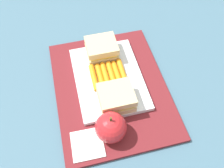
{
  "coord_description": "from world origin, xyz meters",
  "views": [
    {
      "loc": [
        0.33,
        -0.08,
        0.53
      ],
      "look_at": [
        0.01,
        0.0,
        0.04
      ],
      "focal_mm": 38.85,
      "sensor_mm": 36.0,
      "label": 1
    }
  ],
  "objects_px": {
    "sandwich_half_right": "(116,98)",
    "carrot_sticks_bundle": "(108,75)",
    "apple": "(111,127)",
    "paper_napkin": "(87,144)",
    "sandwich_half_left": "(102,49)",
    "food_tray": "(109,78)"
  },
  "relations": [
    {
      "from": "food_tray",
      "to": "paper_napkin",
      "type": "height_order",
      "value": "food_tray"
    },
    {
      "from": "paper_napkin",
      "to": "sandwich_half_right",
      "type": "bearing_deg",
      "value": 133.67
    },
    {
      "from": "food_tray",
      "to": "sandwich_half_left",
      "type": "relative_size",
      "value": 2.88
    },
    {
      "from": "sandwich_half_right",
      "to": "carrot_sticks_bundle",
      "type": "xyz_separation_m",
      "value": [
        -0.08,
        0.0,
        -0.02
      ]
    },
    {
      "from": "food_tray",
      "to": "sandwich_half_right",
      "type": "bearing_deg",
      "value": 0.0
    },
    {
      "from": "carrot_sticks_bundle",
      "to": "sandwich_half_left",
      "type": "bearing_deg",
      "value": -179.98
    },
    {
      "from": "sandwich_half_left",
      "to": "apple",
      "type": "xyz_separation_m",
      "value": [
        0.23,
        -0.03,
        0.0
      ]
    },
    {
      "from": "food_tray",
      "to": "paper_napkin",
      "type": "relative_size",
      "value": 3.29
    },
    {
      "from": "sandwich_half_left",
      "to": "paper_napkin",
      "type": "xyz_separation_m",
      "value": [
        0.24,
        -0.09,
        -0.03
      ]
    },
    {
      "from": "apple",
      "to": "paper_napkin",
      "type": "bearing_deg",
      "value": -77.41
    },
    {
      "from": "food_tray",
      "to": "sandwich_half_left",
      "type": "height_order",
      "value": "sandwich_half_left"
    },
    {
      "from": "apple",
      "to": "paper_napkin",
      "type": "xyz_separation_m",
      "value": [
        0.01,
        -0.06,
        -0.03
      ]
    },
    {
      "from": "food_tray",
      "to": "apple",
      "type": "xyz_separation_m",
      "value": [
        0.15,
        -0.03,
        0.03
      ]
    },
    {
      "from": "sandwich_half_left",
      "to": "apple",
      "type": "height_order",
      "value": "apple"
    },
    {
      "from": "sandwich_half_right",
      "to": "paper_napkin",
      "type": "relative_size",
      "value": 1.14
    },
    {
      "from": "paper_napkin",
      "to": "food_tray",
      "type": "bearing_deg",
      "value": 151.77
    },
    {
      "from": "food_tray",
      "to": "sandwich_half_right",
      "type": "distance_m",
      "value": 0.08
    },
    {
      "from": "sandwich_half_right",
      "to": "apple",
      "type": "height_order",
      "value": "apple"
    },
    {
      "from": "food_tray",
      "to": "carrot_sticks_bundle",
      "type": "relative_size",
      "value": 2.6
    },
    {
      "from": "food_tray",
      "to": "carrot_sticks_bundle",
      "type": "distance_m",
      "value": 0.01
    },
    {
      "from": "sandwich_half_right",
      "to": "paper_napkin",
      "type": "bearing_deg",
      "value": -46.33
    },
    {
      "from": "carrot_sticks_bundle",
      "to": "paper_napkin",
      "type": "relative_size",
      "value": 1.26
    }
  ]
}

